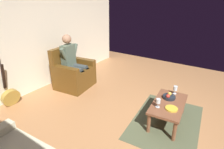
# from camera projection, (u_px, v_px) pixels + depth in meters

# --- Properties ---
(ground_plane) EXTENTS (7.13, 7.13, 0.00)m
(ground_plane) POSITION_uv_depth(u_px,v_px,m) (158.00, 128.00, 3.06)
(ground_plane) COLOR #AE774A
(wall_back) EXTENTS (5.64, 0.06, 2.57)m
(wall_back) POSITION_uv_depth(u_px,v_px,m) (38.00, 35.00, 4.09)
(wall_back) COLOR beige
(wall_back) RESTS_ON ground
(rug) EXTENTS (1.73, 1.25, 0.01)m
(rug) POSITION_uv_depth(u_px,v_px,m) (166.00, 121.00, 3.23)
(rug) COLOR #4E553A
(rug) RESTS_ON ground
(armchair) EXTENTS (0.91, 0.84, 0.99)m
(armchair) POSITION_uv_depth(u_px,v_px,m) (73.00, 74.00, 4.41)
(armchair) COLOR brown
(armchair) RESTS_ON ground
(person_seated) EXTENTS (0.62, 0.63, 1.30)m
(person_seated) POSITION_uv_depth(u_px,v_px,m) (73.00, 60.00, 4.26)
(person_seated) COLOR #556653
(person_seated) RESTS_ON ground
(coffee_table) EXTENTS (0.98, 0.59, 0.39)m
(coffee_table) POSITION_uv_depth(u_px,v_px,m) (168.00, 106.00, 3.10)
(coffee_table) COLOR brown
(coffee_table) RESTS_ON ground
(guitar) EXTENTS (0.36, 0.27, 1.03)m
(guitar) POSITION_uv_depth(u_px,v_px,m) (10.00, 95.00, 3.65)
(guitar) COLOR #A98837
(guitar) RESTS_ON ground
(wine_glass_near) EXTENTS (0.07, 0.07, 0.15)m
(wine_glass_near) POSITION_uv_depth(u_px,v_px,m) (158.00, 102.00, 2.92)
(wine_glass_near) COLOR silver
(wine_glass_near) RESTS_ON coffee_table
(wine_glass_far) EXTENTS (0.07, 0.07, 0.16)m
(wine_glass_far) POSITION_uv_depth(u_px,v_px,m) (175.00, 89.00, 3.34)
(wine_glass_far) COLOR silver
(wine_glass_far) RESTS_ON coffee_table
(fruit_bowl) EXTENTS (0.22, 0.22, 0.11)m
(fruit_bowl) POSITION_uv_depth(u_px,v_px,m) (169.00, 97.00, 3.20)
(fruit_bowl) COLOR #1E242B
(fruit_bowl) RESTS_ON coffee_table
(decorative_dish) EXTENTS (0.20, 0.20, 0.02)m
(decorative_dish) POSITION_uv_depth(u_px,v_px,m) (171.00, 109.00, 2.90)
(decorative_dish) COLOR gold
(decorative_dish) RESTS_ON coffee_table
(candle_jar) EXTENTS (0.07, 0.07, 0.06)m
(candle_jar) POSITION_uv_depth(u_px,v_px,m) (158.00, 101.00, 3.08)
(candle_jar) COLOR #476695
(candle_jar) RESTS_ON coffee_table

